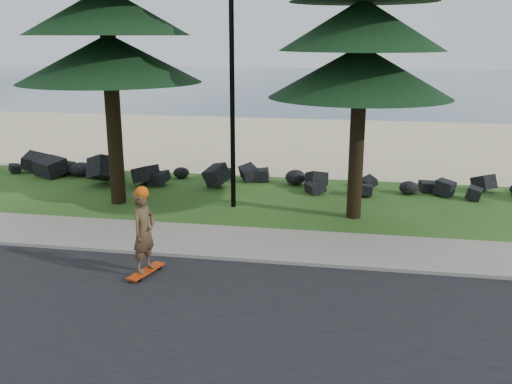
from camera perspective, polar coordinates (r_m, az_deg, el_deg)
ground at (r=13.88m, az=-5.13°, el=-5.18°), size 160.00×160.00×0.00m
road at (r=10.00m, az=-12.09°, el=-13.96°), size 160.00×7.00×0.02m
kerb at (r=13.05m, az=-6.17°, el=-6.33°), size 160.00×0.20×0.10m
sidewalk at (r=14.05m, az=-4.91°, el=-4.75°), size 160.00×2.00×0.08m
beach_sand at (r=27.68m, az=2.79°, el=5.21°), size 160.00×15.00×0.01m
ocean at (r=63.80m, az=7.17°, el=10.83°), size 160.00×58.00×0.01m
seawall_boulders at (r=19.09m, az=-0.72°, el=0.60°), size 60.00×2.40×1.10m
lamp_post at (r=16.13m, az=-2.43°, el=12.77°), size 0.25×0.14×8.14m
skateboarder at (r=11.94m, az=-11.15°, el=-3.94°), size 0.57×1.06×1.92m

